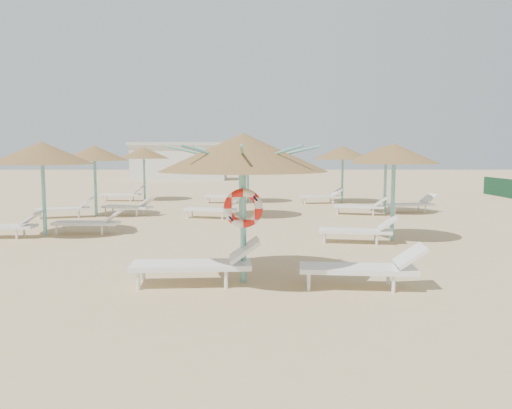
{
  "coord_description": "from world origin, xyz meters",
  "views": [
    {
      "loc": [
        0.51,
        -9.14,
        2.42
      ],
      "look_at": [
        0.56,
        1.48,
        1.3
      ],
      "focal_mm": 35.0,
      "sensor_mm": 36.0,
      "label": 1
    }
  ],
  "objects": [
    {
      "name": "main_palapa",
      "position": [
        0.32,
        -0.01,
        2.4
      ],
      "size": [
        3.08,
        3.08,
        2.76
      ],
      "color": "#6AB8B2",
      "rests_on": "ground"
    },
    {
      "name": "palapa_field",
      "position": [
        -0.14,
        10.48,
        2.3
      ],
      "size": [
        15.55,
        13.98,
        2.72
      ],
      "color": "#6AB8B2",
      "rests_on": "ground"
    },
    {
      "name": "lounger_main_a",
      "position": [
        -0.47,
        -0.21,
        0.4
      ],
      "size": [
        2.37,
        0.83,
        0.85
      ],
      "rotation": [
        0.0,
        0.0,
        0.06
      ],
      "color": "white",
      "rests_on": "ground"
    },
    {
      "name": "lounger_main_b",
      "position": [
        2.5,
        -0.44,
        0.38
      ],
      "size": [
        2.25,
        0.86,
        0.8
      ],
      "rotation": [
        0.0,
        0.0,
        -0.1
      ],
      "color": "white",
      "rests_on": "ground"
    },
    {
      "name": "ground",
      "position": [
        0.0,
        0.0,
        0.0
      ],
      "size": [
        120.0,
        120.0,
        0.0
      ],
      "primitive_type": "plane",
      "color": "tan",
      "rests_on": "ground"
    },
    {
      "name": "service_hut",
      "position": [
        -6.0,
        35.0,
        1.64
      ],
      "size": [
        8.4,
        4.4,
        3.25
      ],
      "color": "silver",
      "rests_on": "ground"
    }
  ]
}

